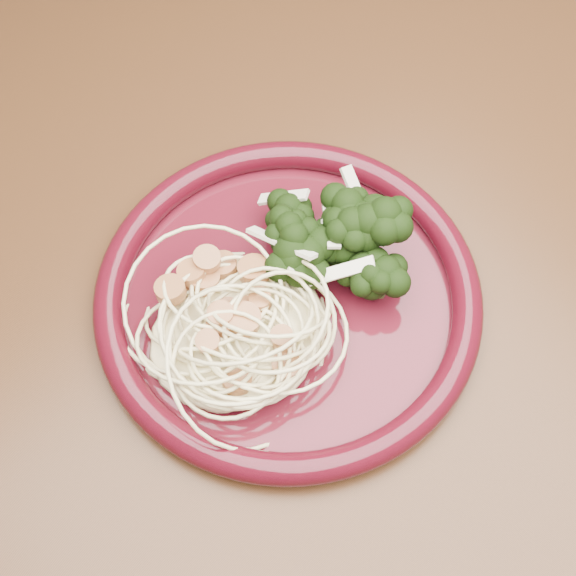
% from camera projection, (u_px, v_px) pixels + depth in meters
% --- Properties ---
extents(dining_table, '(1.20, 0.80, 0.75)m').
position_uv_depth(dining_table, '(323.00, 235.00, 0.68)').
color(dining_table, '#472814').
rests_on(dining_table, ground).
extents(dinner_plate, '(0.27, 0.27, 0.02)m').
position_uv_depth(dinner_plate, '(288.00, 296.00, 0.53)').
color(dinner_plate, '#450D17').
rests_on(dinner_plate, dining_table).
extents(spaghetti_pile, '(0.12, 0.11, 0.03)m').
position_uv_depth(spaghetti_pile, '(238.00, 327.00, 0.50)').
color(spaghetti_pile, '#F4E9B0').
rests_on(spaghetti_pile, dinner_plate).
extents(scallop_cluster, '(0.11, 0.11, 0.03)m').
position_uv_depth(scallop_cluster, '(235.00, 303.00, 0.48)').
color(scallop_cluster, '#B87947').
rests_on(scallop_cluster, spaghetti_pile).
extents(broccoli_pile, '(0.09, 0.13, 0.04)m').
position_uv_depth(broccoli_pile, '(347.00, 238.00, 0.53)').
color(broccoli_pile, black).
rests_on(broccoli_pile, dinner_plate).
extents(onion_garnish, '(0.06, 0.09, 0.05)m').
position_uv_depth(onion_garnish, '(350.00, 213.00, 0.50)').
color(onion_garnish, '#EBE5C7').
rests_on(onion_garnish, broccoli_pile).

